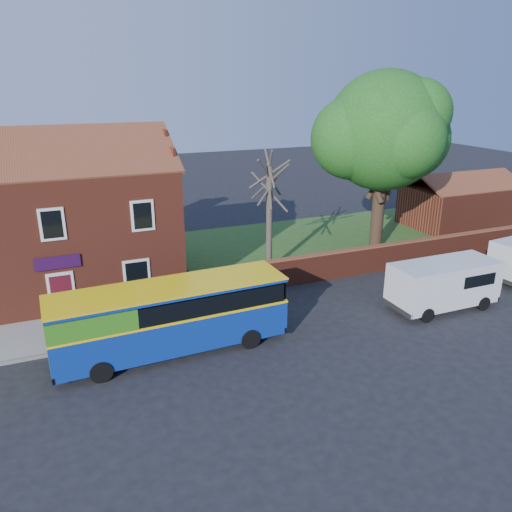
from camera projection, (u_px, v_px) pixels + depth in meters
name	position (u px, v px, depth m)	size (l,w,h in m)	color
ground	(262.00, 366.00, 19.67)	(120.00, 120.00, 0.00)	black
pavement	(67.00, 333.00, 22.16)	(18.00, 3.50, 0.12)	gray
kerb	(69.00, 351.00, 20.63)	(18.00, 0.15, 0.14)	slate
grass_strip	(358.00, 237.00, 35.65)	(26.00, 12.00, 0.04)	#426B28
shop_building	(53.00, 227.00, 26.04)	(12.30, 8.13, 10.50)	maroon
boundary_wall	(415.00, 252.00, 30.16)	(22.00, 0.38, 1.60)	maroon
outbuilding	(459.00, 204.00, 38.34)	(8.20, 5.06, 4.17)	maroon
bus	(164.00, 316.00, 20.15)	(9.60, 2.75, 2.90)	navy
van_near	(444.00, 283.00, 24.31)	(5.37, 2.25, 2.36)	silver
large_tree	(384.00, 135.00, 31.12)	(9.30, 7.36, 11.35)	black
bare_tree	(269.00, 214.00, 28.31)	(2.53, 3.01, 6.75)	#4C4238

